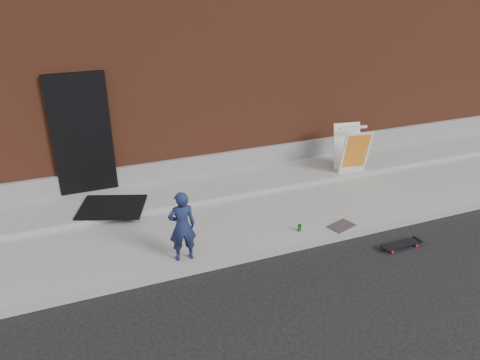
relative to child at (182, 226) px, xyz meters
name	(u,v)px	position (x,y,z in m)	size (l,w,h in m)	color
ground	(279,255)	(1.48, -0.26, -0.71)	(80.00, 80.00, 0.00)	black
sidewalk	(244,209)	(1.48, 1.24, -0.64)	(20.00, 3.00, 0.15)	gray
apron	(227,184)	(1.48, 2.14, -0.51)	(20.00, 1.20, 0.10)	gray
building	(167,36)	(1.48, 6.73, 1.79)	(20.00, 8.10, 5.00)	brown
child	(182,226)	(0.00, 0.00, 0.00)	(0.41, 0.27, 1.12)	#182143
skateboard	(402,244)	(3.44, -0.79, -0.64)	(0.71, 0.19, 0.08)	red
pizza_sign	(352,149)	(4.08, 1.72, 0.03)	(0.69, 0.77, 0.97)	silver
soda_can	(299,228)	(2.02, 0.07, -0.50)	(0.06, 0.06, 0.11)	#187822
doormat	(112,207)	(-0.82, 1.86, -0.44)	(1.12, 0.91, 0.03)	black
utility_plate	(341,226)	(2.75, -0.06, -0.55)	(0.45, 0.29, 0.01)	#515156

